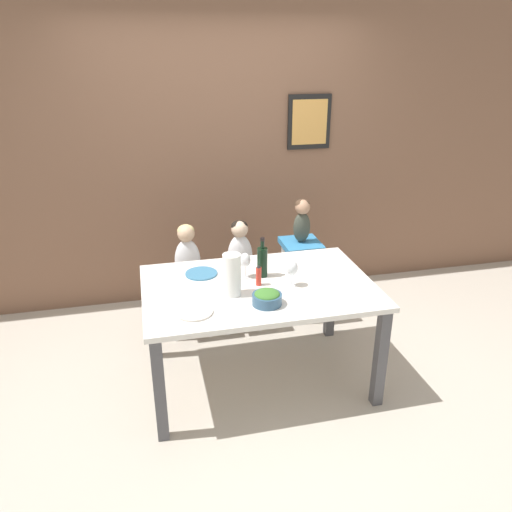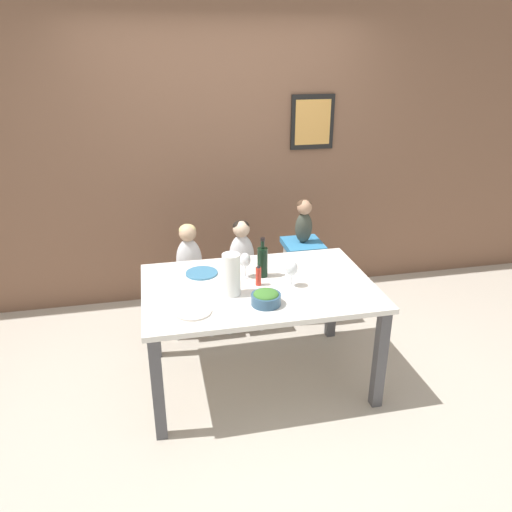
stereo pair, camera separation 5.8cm
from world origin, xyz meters
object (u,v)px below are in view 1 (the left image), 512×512
at_px(chair_far_left, 189,290).
at_px(wine_glass_near, 292,269).
at_px(paper_towel_roll, 232,275).
at_px(wine_glass_far, 245,260).
at_px(salad_bowl_large, 267,298).
at_px(person_baby_right, 302,218).
at_px(dinner_plate_front_left, 194,312).
at_px(wine_bottle, 262,261).
at_px(chair_far_center, 240,284).
at_px(person_child_left, 187,253).
at_px(dinner_plate_back_left, 201,273).
at_px(chair_right_highchair, 301,260).
at_px(person_child_center, 240,249).

distance_m(chair_far_left, wine_glass_near, 1.16).
bearing_deg(paper_towel_roll, wine_glass_far, 60.13).
xyz_separation_m(wine_glass_far, salad_bowl_large, (0.05, -0.41, -0.08)).
relative_size(person_baby_right, dinner_plate_front_left, 1.63).
bearing_deg(wine_bottle, wine_glass_far, 174.64).
height_order(chair_far_center, person_baby_right, person_baby_right).
height_order(person_child_left, salad_bowl_large, person_child_left).
bearing_deg(salad_bowl_large, wine_glass_near, 43.31).
bearing_deg(dinner_plate_front_left, person_child_left, 86.48).
bearing_deg(wine_bottle, salad_bowl_large, -99.76).
distance_m(paper_towel_roll, dinner_plate_front_left, 0.35).
xyz_separation_m(chair_far_center, salad_bowl_large, (-0.04, -1.05, 0.42)).
height_order(chair_far_left, dinner_plate_back_left, dinner_plate_back_left).
xyz_separation_m(chair_right_highchair, wine_bottle, (-0.50, -0.65, 0.32)).
xyz_separation_m(chair_right_highchair, person_child_center, (-0.53, 0.00, 0.15)).
bearing_deg(wine_glass_near, wine_bottle, 129.19).
height_order(chair_right_highchair, wine_bottle, wine_bottle).
bearing_deg(paper_towel_roll, person_child_center, 75.38).
bearing_deg(chair_far_left, salad_bowl_large, -69.77).
xyz_separation_m(chair_far_center, person_child_center, (0.00, 0.00, 0.33)).
bearing_deg(person_child_left, person_baby_right, 0.02).
height_order(chair_far_left, wine_bottle, wine_bottle).
xyz_separation_m(chair_far_center, wine_glass_far, (-0.09, -0.64, 0.50)).
bearing_deg(salad_bowl_large, paper_towel_roll, 136.07).
distance_m(person_baby_right, paper_towel_roll, 1.16).
bearing_deg(chair_right_highchair, dinner_plate_back_left, -150.02).
xyz_separation_m(chair_far_left, person_child_center, (0.43, 0.00, 0.33)).
relative_size(person_child_left, wine_glass_near, 2.73).
bearing_deg(chair_right_highchair, wine_glass_near, -112.19).
xyz_separation_m(wine_bottle, paper_towel_roll, (-0.25, -0.22, 0.03)).
xyz_separation_m(chair_far_left, wine_glass_far, (0.34, -0.64, 0.50)).
height_order(person_child_center, person_baby_right, person_baby_right).
bearing_deg(dinner_plate_back_left, person_child_left, 95.13).
relative_size(wine_glass_near, wine_glass_far, 1.00).
distance_m(wine_glass_far, dinner_plate_back_left, 0.33).
bearing_deg(dinner_plate_back_left, dinner_plate_front_left, -101.85).
bearing_deg(salad_bowl_large, chair_right_highchair, 61.65).
xyz_separation_m(chair_right_highchair, salad_bowl_large, (-0.57, -1.05, 0.25)).
xyz_separation_m(person_child_left, person_child_center, (0.43, 0.00, 0.00)).
bearing_deg(chair_far_left, wine_glass_far, -62.11).
relative_size(wine_bottle, dinner_plate_back_left, 1.27).
relative_size(chair_far_center, wine_glass_near, 2.53).
bearing_deg(chair_far_center, person_baby_right, 0.14).
distance_m(chair_far_center, paper_towel_roll, 1.04).
bearing_deg(person_child_left, salad_bowl_large, -69.78).
distance_m(paper_towel_roll, salad_bowl_large, 0.27).
distance_m(chair_right_highchair, wine_glass_near, 0.97).
height_order(wine_bottle, wine_glass_near, wine_bottle).
bearing_deg(wine_glass_far, salad_bowl_large, -83.10).
distance_m(person_child_center, wine_glass_near, 0.88).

